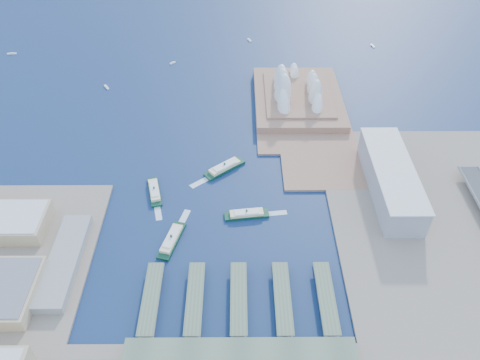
{
  "coord_description": "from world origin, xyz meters",
  "views": [
    {
      "loc": [
        14.06,
        -332.29,
        390.18
      ],
      "look_at": [
        15.97,
        81.93,
        18.0
      ],
      "focal_mm": 35.0,
      "sensor_mm": 36.0,
      "label": 1
    }
  ],
  "objects_px": {
    "ferry_a": "(154,190)",
    "ferry_d": "(247,213)",
    "opera_house": "(299,84)",
    "ferry_b": "(225,166)",
    "ferry_c": "(171,238)",
    "toaster_building": "(391,179)"
  },
  "relations": [
    {
      "from": "ferry_a",
      "to": "ferry_d",
      "type": "bearing_deg",
      "value": -33.19
    },
    {
      "from": "ferry_a",
      "to": "ferry_d",
      "type": "relative_size",
      "value": 0.99
    },
    {
      "from": "opera_house",
      "to": "ferry_a",
      "type": "height_order",
      "value": "opera_house"
    },
    {
      "from": "opera_house",
      "to": "ferry_b",
      "type": "relative_size",
      "value": 3.17
    },
    {
      "from": "opera_house",
      "to": "ferry_c",
      "type": "height_order",
      "value": "opera_house"
    },
    {
      "from": "ferry_d",
      "to": "ferry_b",
      "type": "bearing_deg",
      "value": 11.22
    },
    {
      "from": "ferry_c",
      "to": "opera_house",
      "type": "bearing_deg",
      "value": -104.7
    },
    {
      "from": "toaster_building",
      "to": "ferry_c",
      "type": "relative_size",
      "value": 2.87
    },
    {
      "from": "opera_house",
      "to": "ferry_d",
      "type": "bearing_deg",
      "value": -108.8
    },
    {
      "from": "toaster_building",
      "to": "ferry_a",
      "type": "xyz_separation_m",
      "value": [
        -282.53,
        -0.84,
        -15.72
      ]
    },
    {
      "from": "ferry_c",
      "to": "ferry_d",
      "type": "relative_size",
      "value": 1.06
    },
    {
      "from": "toaster_building",
      "to": "ferry_c",
      "type": "xyz_separation_m",
      "value": [
        -253.66,
        -78.21,
        -15.39
      ]
    },
    {
      "from": "ferry_a",
      "to": "ferry_c",
      "type": "bearing_deg",
      "value": -83.34
    },
    {
      "from": "opera_house",
      "to": "ferry_b",
      "type": "distance_m",
      "value": 193.34
    },
    {
      "from": "ferry_c",
      "to": "toaster_building",
      "type": "bearing_deg",
      "value": -147.1
    },
    {
      "from": "opera_house",
      "to": "toaster_building",
      "type": "bearing_deg",
      "value": -65.77
    },
    {
      "from": "opera_house",
      "to": "ferry_a",
      "type": "xyz_separation_m",
      "value": [
        -192.53,
        -200.84,
        -27.22
      ]
    },
    {
      "from": "ferry_b",
      "to": "ferry_a",
      "type": "bearing_deg",
      "value": -101.65
    },
    {
      "from": "toaster_building",
      "to": "ferry_d",
      "type": "bearing_deg",
      "value": -166.93
    },
    {
      "from": "toaster_building",
      "to": "ferry_d",
      "type": "distance_m",
      "value": 176.9
    },
    {
      "from": "ferry_c",
      "to": "ferry_d",
      "type": "xyz_separation_m",
      "value": [
        82.02,
        38.36,
        -0.29
      ]
    },
    {
      "from": "ferry_a",
      "to": "ferry_d",
      "type": "height_order",
      "value": "ferry_d"
    }
  ]
}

